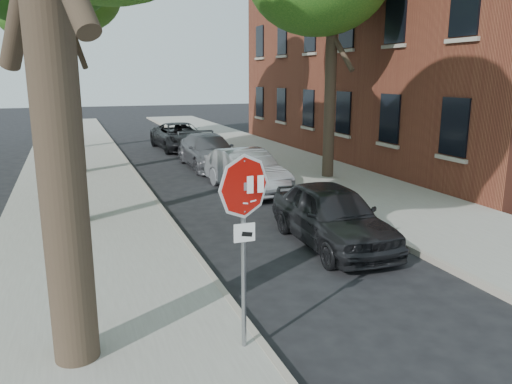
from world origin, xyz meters
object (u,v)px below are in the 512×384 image
Objects in this scene: car_d at (180,136)px; car_c at (208,151)px; car_b at (246,171)px; stop_sign at (244,215)px; car_a at (332,215)px.

car_c is at bearing -92.64° from car_d.
car_d reaches higher than car_b.
car_b is 4.65m from car_c.
car_c is at bearing 76.63° from stop_sign.
car_b is 0.89× the size of car_c.
car_a is 10.32m from car_c.
car_c is 5.43m from car_d.
car_a is 0.82× the size of car_d.
stop_sign is at bearing -103.23° from car_c.
car_a reaches higher than car_b.
car_b is 10.07m from car_d.
car_c is (3.30, 13.89, -1.28)m from stop_sign.
car_d is at bearing 84.58° from car_b.
car_a is (3.28, 3.57, -1.27)m from stop_sign.
car_b is at bearing 70.35° from stop_sign.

